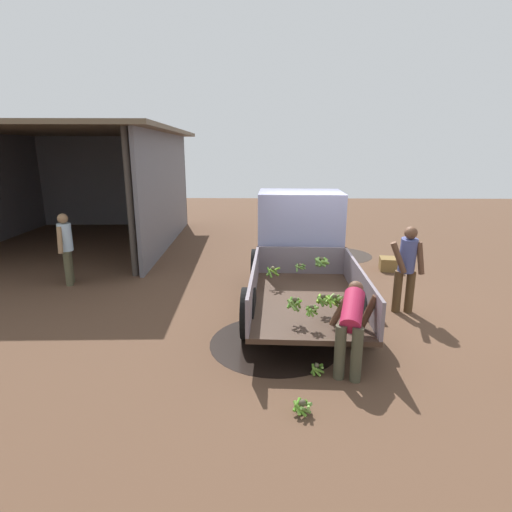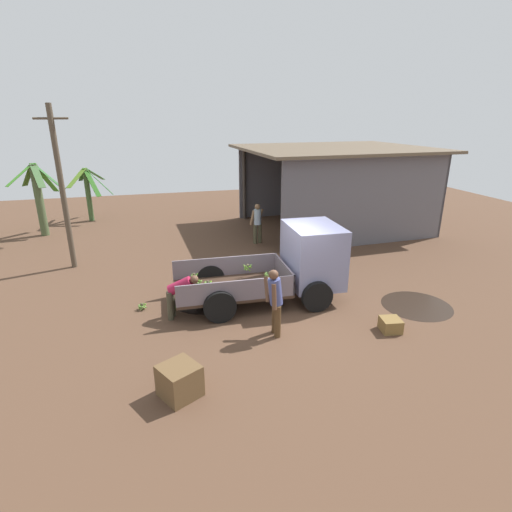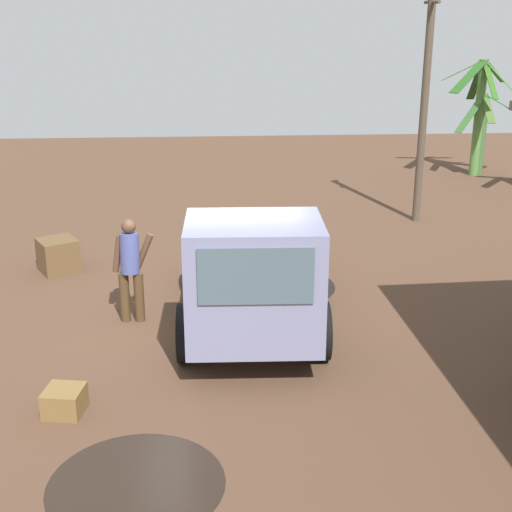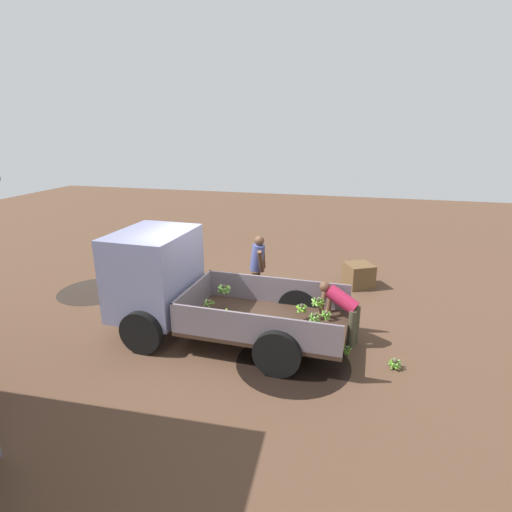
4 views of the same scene
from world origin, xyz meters
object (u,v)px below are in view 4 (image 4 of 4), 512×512
Objects in this scene: wooden_crate_1 at (165,277)px; person_foreground_visitor at (258,266)px; banana_bunch_on_ground_0 at (346,349)px; banana_bunch_on_ground_1 at (395,363)px; wooden_crate_0 at (359,275)px; person_worker_loading at (342,308)px; cargo_truck at (175,282)px.

person_foreground_visitor is at bearing 168.20° from wooden_crate_1.
banana_bunch_on_ground_0 is 0.85× the size of banana_bunch_on_ground_1.
banana_bunch_on_ground_0 is 5.56m from wooden_crate_1.
wooden_crate_1 is (5.15, 1.04, -0.15)m from wooden_crate_0.
wooden_crate_1 reaches higher than banana_bunch_on_ground_1.
cargo_truck is at bearing 24.35° from person_worker_loading.
wooden_crate_0 reaches higher than banana_bunch_on_ground_1.
person_worker_loading is at bearing -36.90° from banana_bunch_on_ground_1.
wooden_crate_1 is (5.83, -2.76, 0.06)m from banana_bunch_on_ground_1.
banana_bunch_on_ground_1 is (-4.32, 0.33, -0.98)m from cargo_truck.
cargo_truck is 19.26× the size of banana_bunch_on_ground_1.
person_foreground_visitor reaches higher than banana_bunch_on_ground_0.
wooden_crate_0 is at bearing -134.43° from cargo_truck.
person_worker_loading is 1.79× the size of wooden_crate_0.
banana_bunch_on_ground_1 is at bearing 100.19° from wooden_crate_0.
person_foreground_visitor reaches higher than person_worker_loading.
person_foreground_visitor is 3.03m from banana_bunch_on_ground_0.
cargo_truck is 2.24m from person_foreground_visitor.
person_foreground_visitor is at bearing -35.49° from banana_bunch_on_ground_1.
person_foreground_visitor is 2.94m from wooden_crate_0.
banana_bunch_on_ground_1 is (-3.06, 2.18, -0.82)m from person_foreground_visitor.
wooden_crate_1 is (4.84, -2.02, -0.57)m from person_worker_loading.
person_foreground_visitor is 8.09× the size of banana_bunch_on_ground_0.
wooden_crate_1 is at bearing -5.25° from person_worker_loading.
person_foreground_visitor reaches higher than banana_bunch_on_ground_1.
cargo_truck reaches higher than banana_bunch_on_ground_1.
wooden_crate_1 is (4.98, -2.48, 0.07)m from banana_bunch_on_ground_0.
wooden_crate_1 is (1.51, -2.43, -0.92)m from cargo_truck.
person_foreground_visitor is 3.84m from banana_bunch_on_ground_1.
person_worker_loading is (-3.33, -0.41, -0.36)m from cargo_truck.
wooden_crate_0 is (-2.37, -1.62, -0.61)m from person_foreground_visitor.
cargo_truck is at bearing 43.68° from wooden_crate_0.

